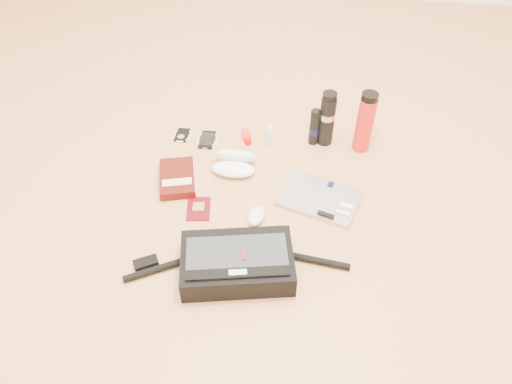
# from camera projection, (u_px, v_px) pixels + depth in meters

# --- Properties ---
(ground) EXTENTS (4.00, 4.00, 0.00)m
(ground) POSITION_uv_depth(u_px,v_px,m) (261.00, 218.00, 1.93)
(ground) COLOR tan
(ground) RESTS_ON ground
(messenger_bag) EXTENTS (0.78, 0.31, 0.11)m
(messenger_bag) POSITION_uv_depth(u_px,v_px,m) (237.00, 263.00, 1.72)
(messenger_bag) COLOR black
(messenger_bag) RESTS_ON ground
(laptop) EXTENTS (0.36, 0.30, 0.03)m
(laptop) POSITION_uv_depth(u_px,v_px,m) (320.00, 198.00, 1.99)
(laptop) COLOR #A6A6A8
(laptop) RESTS_ON ground
(book) EXTENTS (0.19, 0.24, 0.04)m
(book) POSITION_uv_depth(u_px,v_px,m) (178.00, 178.00, 2.05)
(book) COLOR #400C08
(book) RESTS_ON ground
(passport) EXTENTS (0.11, 0.14, 0.01)m
(passport) POSITION_uv_depth(u_px,v_px,m) (199.00, 209.00, 1.96)
(passport) COLOR #50040D
(passport) RESTS_ON ground
(mouse) EXTENTS (0.08, 0.11, 0.03)m
(mouse) POSITION_uv_depth(u_px,v_px,m) (256.00, 216.00, 1.91)
(mouse) COLOR silver
(mouse) RESTS_ON ground
(sunglasses_case) EXTENTS (0.18, 0.15, 0.11)m
(sunglasses_case) POSITION_uv_depth(u_px,v_px,m) (234.00, 163.00, 2.09)
(sunglasses_case) COLOR white
(sunglasses_case) RESTS_ON ground
(ipod) EXTENTS (0.08, 0.09, 0.01)m
(ipod) POSITION_uv_depth(u_px,v_px,m) (182.00, 135.00, 2.27)
(ipod) COLOR black
(ipod) RESTS_ON ground
(phone) EXTENTS (0.10, 0.12, 0.01)m
(phone) POSITION_uv_depth(u_px,v_px,m) (207.00, 140.00, 2.25)
(phone) COLOR black
(phone) RESTS_ON ground
(inhaler) EXTENTS (0.06, 0.11, 0.03)m
(inhaler) POSITION_uv_depth(u_px,v_px,m) (246.00, 135.00, 2.25)
(inhaler) COLOR red
(inhaler) RESTS_ON ground
(spray_bottle) EXTENTS (0.03, 0.03, 0.10)m
(spray_bottle) POSITION_uv_depth(u_px,v_px,m) (270.00, 137.00, 2.20)
(spray_bottle) COLOR #AEDAEE
(spray_bottle) RESTS_ON ground
(aerosol_can) EXTENTS (0.05, 0.05, 0.18)m
(aerosol_can) POSITION_uv_depth(u_px,v_px,m) (314.00, 126.00, 2.18)
(aerosol_can) COLOR black
(aerosol_can) RESTS_ON ground
(thermos_black) EXTENTS (0.09, 0.09, 0.26)m
(thermos_black) POSITION_uv_depth(u_px,v_px,m) (327.00, 118.00, 2.15)
(thermos_black) COLOR black
(thermos_black) RESTS_ON ground
(thermos_red) EXTENTS (0.09, 0.09, 0.29)m
(thermos_red) POSITION_uv_depth(u_px,v_px,m) (365.00, 122.00, 2.12)
(thermos_red) COLOR red
(thermos_red) RESTS_ON ground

